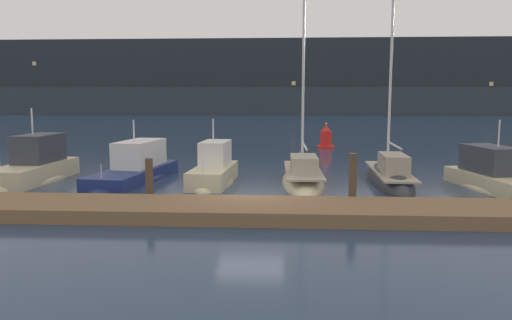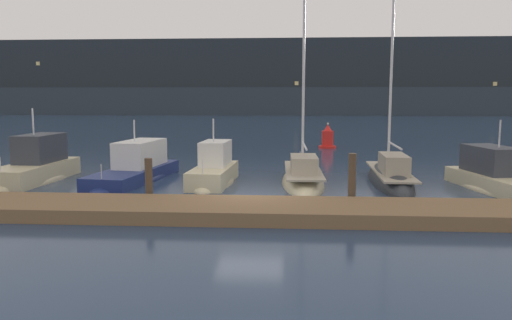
% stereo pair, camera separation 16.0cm
% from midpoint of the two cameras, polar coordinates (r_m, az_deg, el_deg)
% --- Properties ---
extents(ground_plane, '(400.00, 400.00, 0.00)m').
position_cam_midpoint_polar(ground_plane, '(18.64, -0.87, -4.99)').
color(ground_plane, navy).
extents(dock, '(43.06, 2.80, 0.45)m').
position_cam_midpoint_polar(dock, '(16.60, -1.41, -5.75)').
color(dock, brown).
rests_on(dock, ground).
extents(mooring_pile_2, '(0.28, 0.28, 1.72)m').
position_cam_midpoint_polar(mooring_pile_2, '(18.73, -12.32, -2.43)').
color(mooring_pile_2, '#4C3D2D').
rests_on(mooring_pile_2, ground).
extents(mooring_pile_3, '(0.28, 0.28, 1.96)m').
position_cam_midpoint_polar(mooring_pile_3, '(18.16, 10.74, -2.31)').
color(mooring_pile_3, '#4C3D2D').
rests_on(mooring_pile_3, ground).
extents(motorboat_berth_3, '(2.33, 6.12, 3.99)m').
position_cam_midpoint_polar(motorboat_berth_3, '(25.61, -24.12, -1.34)').
color(motorboat_berth_3, beige).
rests_on(motorboat_berth_3, ground).
extents(motorboat_berth_4, '(3.13, 7.56, 3.39)m').
position_cam_midpoint_polar(motorboat_berth_4, '(24.38, -13.83, -1.52)').
color(motorboat_berth_4, navy).
rests_on(motorboat_berth_4, ground).
extents(motorboat_berth_5, '(2.00, 5.10, 3.47)m').
position_cam_midpoint_polar(motorboat_berth_5, '(22.85, -5.06, -1.81)').
color(motorboat_berth_5, beige).
rests_on(motorboat_berth_5, ground).
extents(sailboat_berth_6, '(2.04, 7.00, 9.44)m').
position_cam_midpoint_polar(sailboat_berth_6, '(22.84, 5.16, -2.32)').
color(sailboat_berth_6, beige).
rests_on(sailboat_berth_6, ground).
extents(sailboat_berth_7, '(2.02, 7.64, 10.48)m').
position_cam_midpoint_polar(sailboat_berth_7, '(23.70, 14.83, -2.24)').
color(sailboat_berth_7, '#2D3338').
rests_on(sailboat_berth_7, ground).
extents(motorboat_berth_8, '(3.20, 6.48, 3.45)m').
position_cam_midpoint_polar(motorboat_berth_8, '(23.56, 25.56, -2.28)').
color(motorboat_berth_8, beige).
rests_on(motorboat_berth_8, ground).
extents(channel_buoy, '(1.35, 1.35, 1.94)m').
position_cam_midpoint_polar(channel_buoy, '(38.47, 7.87, 2.45)').
color(channel_buoy, red).
rests_on(channel_buoy, ground).
extents(hillside_backdrop, '(240.00, 23.00, 15.92)m').
position_cam_midpoint_polar(hillside_backdrop, '(113.48, 2.03, 9.11)').
color(hillside_backdrop, '#232B33').
rests_on(hillside_backdrop, ground).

